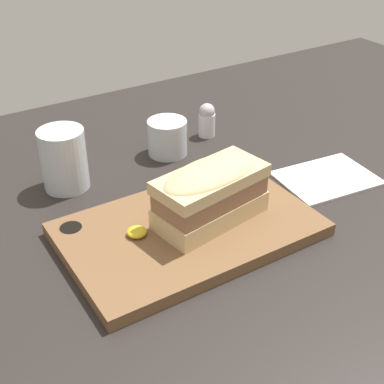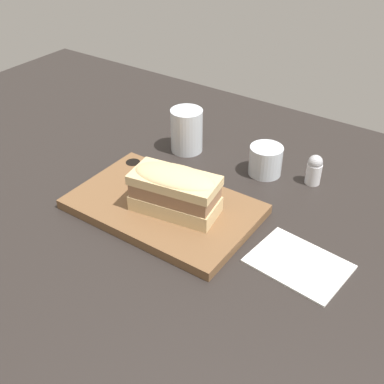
% 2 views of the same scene
% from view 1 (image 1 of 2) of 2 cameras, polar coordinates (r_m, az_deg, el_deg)
% --- Properties ---
extents(dining_table, '(1.94, 1.27, 0.02)m').
position_cam_1_polar(dining_table, '(0.81, 3.70, -5.57)').
color(dining_table, '#282321').
rests_on(dining_table, ground).
extents(serving_board, '(0.37, 0.24, 0.02)m').
position_cam_1_polar(serving_board, '(0.81, -0.43, -4.00)').
color(serving_board, brown).
rests_on(serving_board, dining_table).
extents(sandwich, '(0.18, 0.11, 0.09)m').
position_cam_1_polar(sandwich, '(0.79, 2.01, 0.12)').
color(sandwich, '#DBBC84').
rests_on(sandwich, serving_board).
extents(mustard_dollop, '(0.03, 0.03, 0.01)m').
position_cam_1_polar(mustard_dollop, '(0.78, -5.91, -4.26)').
color(mustard_dollop, gold).
rests_on(mustard_dollop, serving_board).
extents(water_glass, '(0.08, 0.08, 0.11)m').
position_cam_1_polar(water_glass, '(0.93, -13.45, 3.03)').
color(water_glass, silver).
rests_on(water_glass, dining_table).
extents(wine_glass, '(0.08, 0.08, 0.07)m').
position_cam_1_polar(wine_glass, '(1.02, -2.64, 5.73)').
color(wine_glass, silver).
rests_on(wine_glass, dining_table).
extents(napkin, '(0.18, 0.14, 0.00)m').
position_cam_1_polar(napkin, '(0.98, 14.17, 1.45)').
color(napkin, white).
rests_on(napkin, dining_table).
extents(salt_shaker, '(0.03, 0.03, 0.07)m').
position_cam_1_polar(salt_shaker, '(1.09, 1.60, 7.71)').
color(salt_shaker, white).
rests_on(salt_shaker, dining_table).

